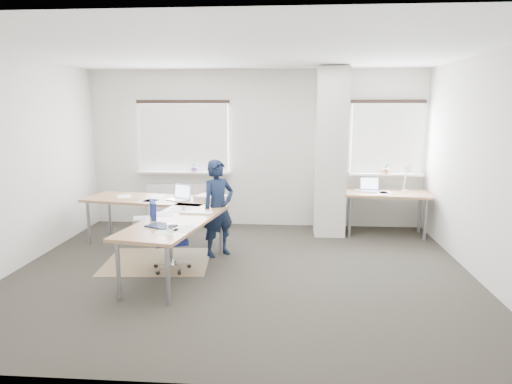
# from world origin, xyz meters

# --- Properties ---
(ground) EXTENTS (6.00, 6.00, 0.00)m
(ground) POSITION_xyz_m (0.00, 0.00, 0.00)
(ground) COLOR #27241F
(ground) RESTS_ON ground
(room_shell) EXTENTS (6.04, 5.04, 2.82)m
(room_shell) POSITION_xyz_m (0.18, 0.45, 1.75)
(room_shell) COLOR beige
(room_shell) RESTS_ON ground
(floor_mat) EXTENTS (1.53, 1.33, 0.01)m
(floor_mat) POSITION_xyz_m (-1.22, 0.31, 0.00)
(floor_mat) COLOR olive
(floor_mat) RESTS_ON ground
(white_crate) EXTENTS (0.55, 0.45, 0.29)m
(white_crate) POSITION_xyz_m (-1.79, 1.70, 0.14)
(white_crate) COLOR white
(white_crate) RESTS_ON ground
(desk_main) EXTENTS (2.40, 2.98, 0.96)m
(desk_main) POSITION_xyz_m (-1.15, 0.53, 0.69)
(desk_main) COLOR brown
(desk_main) RESTS_ON ground
(desk_side) EXTENTS (1.46, 0.82, 1.22)m
(desk_side) POSITION_xyz_m (2.25, 1.98, 0.69)
(desk_side) COLOR brown
(desk_side) RESTS_ON ground
(task_chair) EXTENTS (0.56, 0.54, 0.95)m
(task_chair) POSITION_xyz_m (-0.97, -0.02, 0.27)
(task_chair) COLOR navy
(task_chair) RESTS_ON ground
(person) EXTENTS (0.61, 0.59, 1.41)m
(person) POSITION_xyz_m (-0.40, 0.68, 0.70)
(person) COLOR black
(person) RESTS_ON ground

